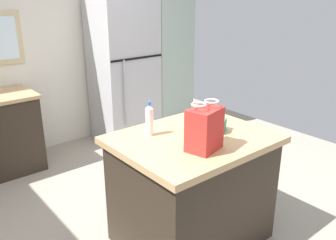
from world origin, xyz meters
name	(u,v)px	position (x,y,z in m)	size (l,w,h in m)	color
ground	(155,225)	(0.00, 0.00, 0.00)	(5.98, 5.98, 0.00)	#9E9384
back_wall	(39,48)	(-0.01, 2.30, 1.29)	(4.99, 0.13, 2.58)	silver
kitchen_island	(192,189)	(0.14, -0.32, 0.46)	(1.16, 0.94, 0.92)	#33281E
refrigerator	(124,72)	(0.96, 1.91, 0.93)	(0.79, 0.68, 1.87)	#B7B7BC
tall_cabinet	(165,55)	(1.67, 1.91, 1.08)	(0.59, 0.60, 2.16)	#9EB2A8
shopping_bag	(204,129)	(0.03, -0.54, 1.07)	(0.28, 0.23, 0.35)	red
small_box	(218,125)	(0.36, -0.36, 0.97)	(0.14, 0.11, 0.10)	#388E66
bottle	(149,120)	(-0.10, -0.09, 1.04)	(0.06, 0.06, 0.27)	white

